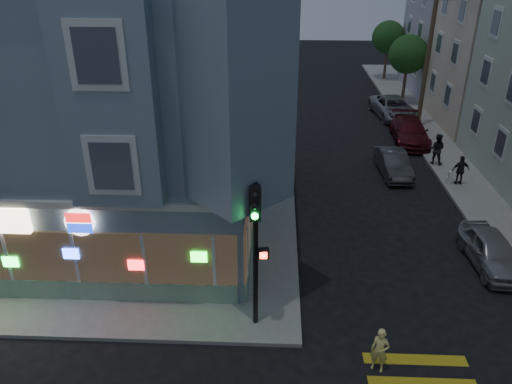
# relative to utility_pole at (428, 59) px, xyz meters

# --- Properties ---
(sidewalk_nw) EXTENTS (33.00, 42.00, 0.15)m
(sidewalk_nw) POSITION_rel_utility_pole_xyz_m (-25.50, -1.00, -4.72)
(sidewalk_nw) COLOR gray
(sidewalk_nw) RESTS_ON ground
(corner_building) EXTENTS (14.60, 14.60, 11.40)m
(corner_building) POSITION_rel_utility_pole_xyz_m (-18.00, -13.02, 1.02)
(corner_building) COLOR slate
(corner_building) RESTS_ON sidewalk_nw
(row_house_d) EXTENTS (12.00, 8.60, 10.50)m
(row_house_d) POSITION_rel_utility_pole_xyz_m (7.50, 10.00, 0.60)
(row_house_d) COLOR #A39DAD
(row_house_d) RESTS_ON sidewalk_ne
(utility_pole) EXTENTS (2.20, 0.30, 9.00)m
(utility_pole) POSITION_rel_utility_pole_xyz_m (0.00, 0.00, 0.00)
(utility_pole) COLOR #4C3826
(utility_pole) RESTS_ON sidewalk_ne
(street_tree_near) EXTENTS (3.00, 3.00, 5.30)m
(street_tree_near) POSITION_rel_utility_pole_xyz_m (0.20, 6.00, -0.86)
(street_tree_near) COLOR #4C3826
(street_tree_near) RESTS_ON sidewalk_ne
(street_tree_far) EXTENTS (3.00, 3.00, 5.30)m
(street_tree_far) POSITION_rel_utility_pole_xyz_m (0.20, 14.00, -0.86)
(street_tree_far) COLOR #4C3826
(street_tree_far) RESTS_ON sidewalk_ne
(running_child) EXTENTS (0.64, 0.54, 1.49)m
(running_child) POSITION_rel_utility_pole_xyz_m (-6.74, -22.77, -4.05)
(running_child) COLOR #F9EB7F
(running_child) RESTS_ON ground
(pedestrian_a) EXTENTS (1.09, 0.99, 1.82)m
(pedestrian_a) POSITION_rel_utility_pole_xyz_m (-0.70, -6.87, -3.74)
(pedestrian_a) COLOR black
(pedestrian_a) RESTS_ON sidewalk_ne
(pedestrian_b) EXTENTS (0.97, 0.47, 1.60)m
(pedestrian_b) POSITION_rel_utility_pole_xyz_m (-0.20, -9.63, -3.85)
(pedestrian_b) COLOR black
(pedestrian_b) RESTS_ON sidewalk_ne
(parked_car_a) EXTENTS (1.77, 4.06, 1.36)m
(parked_car_a) POSITION_rel_utility_pole_xyz_m (-1.30, -17.01, -4.12)
(parked_car_a) COLOR #989A9F
(parked_car_a) RESTS_ON ground
(parked_car_b) EXTENTS (1.59, 4.07, 1.32)m
(parked_car_b) POSITION_rel_utility_pole_xyz_m (-3.40, -8.19, -4.14)
(parked_car_b) COLOR #3B3D40
(parked_car_b) RESTS_ON ground
(parked_car_c) EXTENTS (2.41, 5.26, 1.49)m
(parked_car_c) POSITION_rel_utility_pole_xyz_m (-1.30, -2.93, -4.05)
(parked_car_c) COLOR #52121B
(parked_car_c) RESTS_ON ground
(parked_car_d) EXTENTS (3.15, 5.66, 1.50)m
(parked_car_d) POSITION_rel_utility_pole_xyz_m (-1.30, 2.27, -4.05)
(parked_car_d) COLOR #92959B
(parked_car_d) RESTS_ON ground
(traffic_signal) EXTENTS (0.63, 0.59, 5.23)m
(traffic_signal) POSITION_rel_utility_pole_xyz_m (-10.52, -21.12, -1.11)
(traffic_signal) COLOR black
(traffic_signal) RESTS_ON sidewalk_nw
(fire_hydrant) EXTENTS (0.44, 0.25, 0.76)m
(fire_hydrant) POSITION_rel_utility_pole_xyz_m (-0.70, -9.62, -4.25)
(fire_hydrant) COLOR white
(fire_hydrant) RESTS_ON sidewalk_ne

